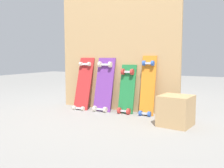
# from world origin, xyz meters

# --- Properties ---
(ground_plane) EXTENTS (12.00, 12.00, 0.00)m
(ground_plane) POSITION_xyz_m (0.00, 0.00, 0.00)
(ground_plane) COLOR gray
(plywood_wall_panel) EXTENTS (1.55, 0.04, 1.45)m
(plywood_wall_panel) POSITION_xyz_m (0.00, 0.07, 0.73)
(plywood_wall_panel) COLOR tan
(plywood_wall_panel) RESTS_ON ground
(skateboard_red) EXTENTS (0.20, 0.25, 0.72)m
(skateboard_red) POSITION_xyz_m (-0.41, -0.07, 0.29)
(skateboard_red) COLOR #B22626
(skateboard_red) RESTS_ON ground
(skateboard_purple) EXTENTS (0.23, 0.23, 0.71)m
(skateboard_purple) POSITION_xyz_m (-0.12, -0.05, 0.29)
(skateboard_purple) COLOR #6B338C
(skateboard_purple) RESTS_ON ground
(skateboard_green) EXTENTS (0.19, 0.20, 0.63)m
(skateboard_green) POSITION_xyz_m (0.18, -0.04, 0.25)
(skateboard_green) COLOR #1E7238
(skateboard_green) RESTS_ON ground
(skateboard_orange) EXTENTS (0.17, 0.18, 0.74)m
(skateboard_orange) POSITION_xyz_m (0.43, -0.03, 0.30)
(skateboard_orange) COLOR orange
(skateboard_orange) RESTS_ON ground
(wooden_crate) EXTENTS (0.33, 0.33, 0.29)m
(wooden_crate) POSITION_xyz_m (0.82, -0.34, 0.15)
(wooden_crate) COLOR tan
(wooden_crate) RESTS_ON ground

